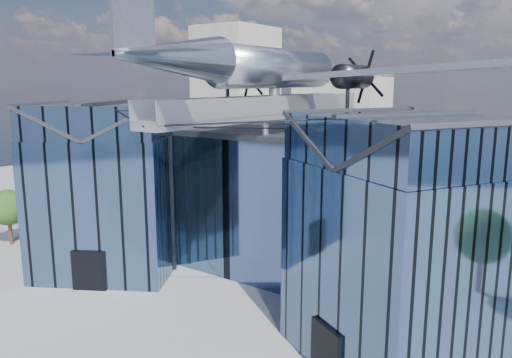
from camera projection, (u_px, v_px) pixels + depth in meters
The scene contains 5 objects.
ground_plane at pixel (237, 298), 30.80m from camera, with size 120.00×120.00×0.00m, color gray.
museum at pixel (288, 194), 34.39m from camera, with size 32.88×24.50×17.60m.
bg_towers at pixel (470, 105), 68.37m from camera, with size 77.00×24.50×26.00m.
tree_plaza_w at pixel (8, 208), 40.50m from camera, with size 3.51×3.51×4.58m.
tree_side_w at pixel (70, 179), 48.09m from camera, with size 4.66×4.66×5.87m.
Camera 1 is at (17.71, -22.77, 13.12)m, focal length 35.00 mm.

